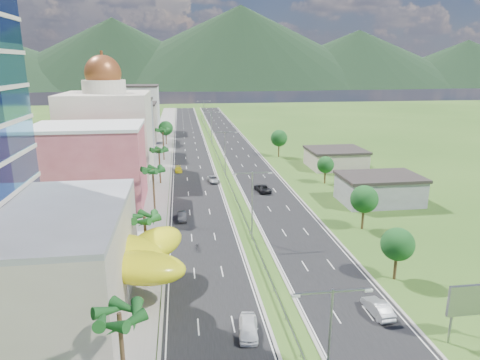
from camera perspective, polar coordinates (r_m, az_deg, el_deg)
name	(u,v)px	position (r m, az deg, el deg)	size (l,w,h in m)	color
ground	(264,269)	(58.74, 3.22, -11.75)	(500.00, 500.00, 0.00)	#2D5119
road_left	(190,146)	(143.84, -6.63, 4.46)	(11.00, 260.00, 0.04)	black
road_right	(235,145)	(144.91, -0.68, 4.64)	(11.00, 260.00, 0.04)	black
sidewalk_left	(162,147)	(143.95, -10.42, 4.34)	(7.00, 260.00, 0.12)	gray
median_guardrail	(217,155)	(126.45, -3.02, 3.33)	(0.10, 216.06, 0.76)	gray
streetlight_median_a	(330,341)	(34.57, 11.85, -20.21)	(6.04, 0.25, 11.00)	gray
streetlight_median_b	(252,199)	(65.29, 1.63, -2.50)	(6.04, 0.25, 11.00)	gray
streetlight_median_c	(225,149)	(103.78, -2.01, 4.17)	(6.04, 0.25, 11.00)	gray
streetlight_median_d	(211,124)	(148.03, -3.84, 7.47)	(6.04, 0.25, 11.00)	gray
streetlight_median_e	(204,110)	(192.64, -4.83, 9.25)	(6.04, 0.25, 11.00)	gray
lime_canopy	(102,257)	(52.91, -17.90, -9.69)	(18.00, 15.00, 7.40)	yellow
pink_shophouse	(90,167)	(87.29, -19.34, 1.70)	(20.00, 15.00, 15.00)	#BA4C56
domed_building	(108,129)	(108.85, -17.24, 6.48)	(20.00, 20.00, 28.70)	beige
midrise_grey	(125,128)	(133.68, -15.06, 6.70)	(16.00, 15.00, 16.00)	gray
midrise_beige	(133,123)	(155.53, -14.08, 7.34)	(16.00, 15.00, 13.00)	#A99B8B
midrise_white	(138,109)	(177.98, -13.39, 9.13)	(16.00, 15.00, 18.00)	silver
billboard	(473,301)	(48.50, 28.62, -14.03)	(5.20, 0.35, 6.20)	gray
shed_near	(379,190)	(88.77, 18.07, -1.32)	(15.00, 10.00, 5.00)	gray
shed_far	(336,159)	(116.33, 12.62, 2.73)	(14.00, 12.00, 4.40)	#A99B8B
palm_tree_a	(120,319)	(35.10, -15.77, -17.40)	(3.60, 3.60, 9.10)	#47301C
palm_tree_b	(145,220)	(57.03, -12.61, -5.21)	(3.60, 3.60, 8.10)	#47301C
palm_tree_c	(153,172)	(75.71, -11.54, 1.06)	(3.60, 3.60, 9.60)	#47301C
palm_tree_d	(159,151)	(98.33, -10.75, 3.77)	(3.60, 3.60, 8.60)	#47301C
palm_tree_e	(163,131)	(122.81, -10.26, 6.40)	(3.60, 3.60, 9.40)	#47301C
leafy_tree_lfar	(166,128)	(147.92, -9.87, 6.82)	(4.90, 4.90, 8.05)	#47301C
leafy_tree_ra	(398,244)	(57.61, 20.27, -8.06)	(4.20, 4.20, 6.90)	#47301C
leafy_tree_rb	(364,199)	(73.03, 16.24, -2.48)	(4.55, 4.55, 7.47)	#47301C
leafy_tree_rc	(326,165)	(99.42, 11.33, 1.99)	(3.85, 3.85, 6.33)	#47301C
leafy_tree_rd	(279,138)	(126.36, 5.22, 5.57)	(4.90, 4.90, 8.05)	#47301C
mountain_ridge	(241,88)	(506.94, 0.10, 12.21)	(860.00, 140.00, 90.00)	black
car_white_near_left	(248,327)	(45.75, 1.12, -19.05)	(1.92, 4.77, 1.62)	white
car_dark_left	(182,216)	(75.99, -7.75, -4.81)	(1.54, 4.41, 1.45)	black
car_silver_mid_left	(213,179)	(99.43, -3.57, 0.10)	(2.27, 4.93, 1.37)	#95989C
car_yellow_far_left	(178,169)	(110.08, -8.21, 1.42)	(1.74, 4.28, 1.24)	yellow
car_silver_right	(378,308)	(51.12, 17.90, -15.88)	(1.67, 4.80, 1.58)	#9B9EA2
car_dark_far_right	(262,188)	(92.13, 3.01, -1.07)	(2.54, 5.52, 1.53)	black
motorcycle	(197,246)	(64.19, -5.71, -8.69)	(0.61, 2.01, 1.28)	black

